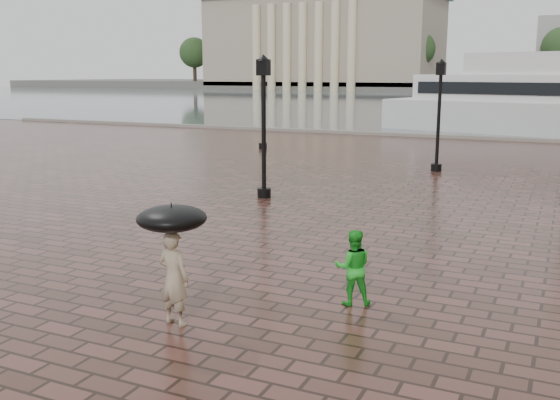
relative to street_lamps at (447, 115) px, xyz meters
name	(u,v)px	position (x,y,z in m)	size (l,w,h in m)	color
ground	(330,354)	(1.60, -17.60, -2.33)	(300.00, 300.00, 0.00)	#362018
harbour_water	(550,101)	(1.60, 74.40, -2.33)	(240.00, 240.00, 0.00)	#454D54
quay_edge	(515,141)	(1.60, 14.40, -2.33)	(80.00, 0.60, 0.30)	slate
far_shore	(560,86)	(1.60, 142.40, -1.33)	(300.00, 60.00, 2.00)	#4C4C47
museum	(326,33)	(-53.40, 127.01, 11.58)	(57.00, 32.50, 26.00)	gray
street_lamps	(447,115)	(0.00, 0.00, 0.00)	(21.44, 14.44, 4.40)	black
adult_pedestrian	(174,278)	(-1.05, -17.62, -1.55)	(0.56, 0.37, 1.55)	tan
child_pedestrian	(353,267)	(1.26, -15.57, -1.66)	(0.65, 0.51, 1.34)	green
ferry_near	(552,101)	(3.30, 19.45, -0.14)	(22.78, 10.35, 7.27)	silver
umbrella	(172,218)	(-1.05, -17.62, -0.58)	(1.10, 1.10, 1.10)	black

